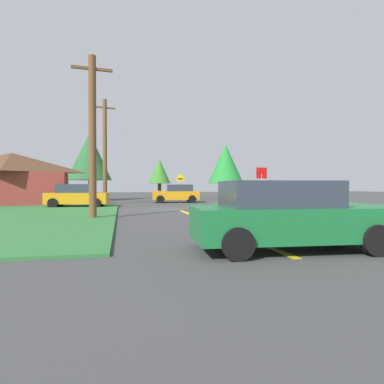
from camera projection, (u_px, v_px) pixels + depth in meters
ground_plane at (178, 209)px, 21.60m from camera, size 120.00×120.00×0.00m
grass_verge_right at (355, 211)px, 19.69m from camera, size 12.00×20.00×0.08m
lane_stripe_center at (210, 223)px, 13.77m from camera, size 0.20×14.00×0.01m
stop_sign at (262, 180)px, 21.02m from camera, size 0.69×0.07×2.64m
parked_car_near_building at (77, 196)px, 23.47m from camera, size 4.26×2.26×1.62m
car_on_crossroad at (291, 195)px, 27.19m from camera, size 2.52×4.21×1.62m
car_behind_on_main_road at (287, 216)px, 7.89m from camera, size 4.61×2.30×1.62m
car_approaching_junction at (177, 194)px, 30.43m from camera, size 4.24×2.18×1.62m
utility_pole_near at (92, 136)px, 15.19m from camera, size 1.80×0.35×7.34m
utility_pole_mid at (105, 151)px, 28.06m from camera, size 1.78×0.52×8.68m
direction_sign at (180, 185)px, 29.79m from camera, size 0.91×0.08×2.57m
oak_tree_left at (159, 172)px, 42.60m from camera, size 2.79×2.79×4.88m
pine_tree_center at (90, 156)px, 34.45m from camera, size 4.41×4.41×6.95m
oak_tree_right at (226, 164)px, 39.52m from camera, size 4.12×4.12×6.35m
barn at (12, 179)px, 26.30m from camera, size 8.45×5.96×4.07m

